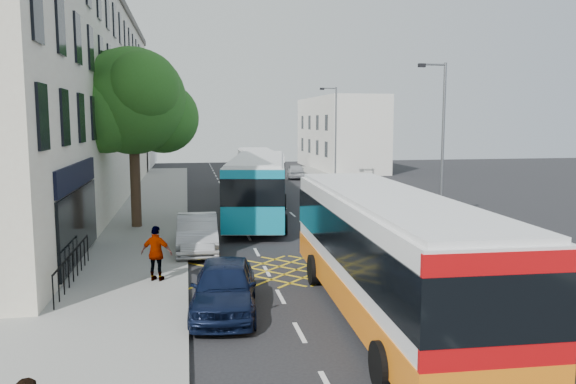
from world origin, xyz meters
name	(u,v)px	position (x,y,z in m)	size (l,w,h in m)	color
ground	(417,325)	(0.00, 0.00, 0.00)	(120.00, 120.00, 0.00)	black
pavement_left	(137,228)	(-8.50, 15.00, 0.07)	(5.00, 70.00, 0.15)	gray
pavement_right	(436,218)	(7.50, 15.00, 0.07)	(3.00, 70.00, 0.15)	gray
terrace_main	(57,99)	(-14.00, 24.49, 6.76)	(8.30, 45.00, 13.50)	beige
terrace_far	(117,124)	(-14.00, 55.00, 5.00)	(8.00, 20.00, 10.00)	silver
building_right	(339,133)	(11.00, 48.00, 4.00)	(6.00, 18.00, 8.00)	silver
street_tree	(132,102)	(-8.51, 14.97, 6.29)	(6.30, 5.70, 8.80)	#382619
lamp_near	(441,137)	(6.20, 12.00, 4.62)	(1.45, 0.15, 8.00)	slate
lamp_far	(335,130)	(6.20, 32.00, 4.62)	(1.45, 0.15, 8.00)	slate
railings	(73,265)	(-9.70, 5.30, 0.72)	(0.08, 5.60, 1.14)	black
bus_near	(387,253)	(-0.63, 0.72, 1.81)	(3.38, 12.31, 3.44)	silver
bus_mid	(258,187)	(-2.17, 16.55, 1.82)	(4.84, 12.58, 3.45)	silver
bus_far	(258,170)	(-0.62, 28.72, 1.66)	(3.10, 11.27, 3.14)	silver
motorbike	(416,334)	(-1.22, -2.71, 0.87)	(0.72, 2.06, 1.84)	black
parked_car_blue	(224,287)	(-4.99, 1.86, 0.75)	(1.78, 4.43, 1.51)	black
parked_car_silver	(197,233)	(-5.60, 9.53, 0.77)	(1.63, 4.67, 1.54)	#A1A4A8
red_hatchback	(400,211)	(5.12, 14.28, 0.63)	(1.76, 4.33, 1.26)	#AD2007
distant_car_grey	(250,167)	(0.42, 43.95, 0.67)	(2.21, 4.79, 1.33)	#3A3D41
distant_car_silver	(296,171)	(4.07, 38.09, 0.68)	(1.61, 4.01, 1.37)	#ABAFB3
distant_car_dark	(266,164)	(2.66, 48.00, 0.60)	(1.27, 3.66, 1.20)	black
pedestrian_far	(157,253)	(-7.00, 4.96, 1.06)	(1.07, 0.45, 1.83)	gray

